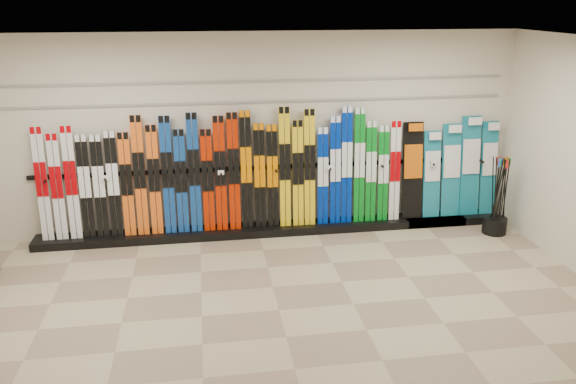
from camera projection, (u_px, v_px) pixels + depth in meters
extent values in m
plane|color=#88735D|center=(279.00, 310.00, 6.52)|extent=(8.00, 8.00, 0.00)
plane|color=beige|center=(255.00, 135.00, 8.37)|extent=(8.00, 0.00, 8.00)
plane|color=silver|center=(277.00, 44.00, 5.54)|extent=(8.00, 8.00, 0.00)
cube|color=black|center=(273.00, 229.00, 8.67)|extent=(8.00, 0.40, 0.12)
cube|color=silver|center=(42.00, 185.00, 7.92)|extent=(0.17, 0.16, 1.64)
cube|color=silver|center=(57.00, 188.00, 7.97)|extent=(0.17, 0.16, 1.54)
cube|color=silver|center=(71.00, 183.00, 7.98)|extent=(0.17, 0.16, 1.64)
cube|color=black|center=(85.00, 187.00, 8.02)|extent=(0.17, 0.15, 1.51)
cube|color=black|center=(99.00, 187.00, 8.05)|extent=(0.17, 0.15, 1.51)
cube|color=black|center=(113.00, 184.00, 8.08)|extent=(0.17, 0.16, 1.55)
cube|color=#E25915|center=(127.00, 185.00, 8.11)|extent=(0.17, 0.15, 1.52)
cube|color=#E25915|center=(140.00, 176.00, 8.11)|extent=(0.17, 0.18, 1.76)
cube|color=#E25915|center=(154.00, 180.00, 8.15)|extent=(0.17, 0.16, 1.62)
cube|color=navy|center=(168.00, 176.00, 8.17)|extent=(0.17, 0.17, 1.74)
cube|color=navy|center=(181.00, 182.00, 8.22)|extent=(0.17, 0.16, 1.54)
cube|color=navy|center=(194.00, 173.00, 8.22)|extent=(0.17, 0.18, 1.77)
cube|color=#B01C00|center=(208.00, 181.00, 8.28)|extent=(0.17, 0.15, 1.53)
cube|color=#B01C00|center=(220.00, 174.00, 8.28)|extent=(0.17, 0.17, 1.72)
cube|color=#B01C00|center=(234.00, 172.00, 8.30)|extent=(0.17, 0.18, 1.76)
cube|color=black|center=(246.00, 171.00, 8.33)|extent=(0.17, 0.18, 1.78)
cube|color=black|center=(260.00, 176.00, 8.38)|extent=(0.17, 0.16, 1.59)
cube|color=black|center=(273.00, 177.00, 8.41)|extent=(0.17, 0.16, 1.57)
cube|color=yellow|center=(285.00, 168.00, 8.41)|extent=(0.17, 0.18, 1.82)
cube|color=yellow|center=(298.00, 174.00, 8.46)|extent=(0.17, 0.16, 1.62)
cube|color=yellow|center=(310.00, 168.00, 8.47)|extent=(0.17, 0.18, 1.77)
cube|color=#002295|center=(323.00, 176.00, 8.53)|extent=(0.17, 0.15, 1.50)
cube|color=#002295|center=(335.00, 171.00, 8.54)|extent=(0.17, 0.17, 1.66)
cube|color=#002295|center=(347.00, 165.00, 8.55)|extent=(0.17, 0.18, 1.80)
cube|color=#057119|center=(359.00, 166.00, 8.58)|extent=(0.17, 0.18, 1.78)
cube|color=#057119|center=(371.00, 172.00, 8.63)|extent=(0.17, 0.16, 1.57)
cube|color=#057119|center=(383.00, 174.00, 8.67)|extent=(0.17, 0.15, 1.50)
cube|color=silver|center=(395.00, 171.00, 8.69)|extent=(0.17, 0.16, 1.56)
cube|color=black|center=(412.00, 171.00, 8.79)|extent=(0.33, 0.23, 1.51)
cube|color=#14728C|center=(432.00, 174.00, 8.85)|extent=(0.28, 0.21, 1.37)
cube|color=#14728C|center=(451.00, 170.00, 8.89)|extent=(0.30, 0.23, 1.47)
cube|color=#14728C|center=(470.00, 166.00, 8.93)|extent=(0.32, 0.24, 1.58)
cube|color=#14728C|center=(489.00, 168.00, 8.98)|extent=(0.27, 0.23, 1.49)
cylinder|color=black|center=(494.00, 225.00, 8.64)|extent=(0.36, 0.36, 0.25)
cylinder|color=black|center=(496.00, 194.00, 8.54)|extent=(0.04, 0.13, 1.18)
cylinder|color=black|center=(501.00, 196.00, 8.47)|extent=(0.05, 0.02, 1.18)
cylinder|color=black|center=(495.00, 197.00, 8.44)|extent=(0.05, 0.14, 1.18)
cylinder|color=black|center=(496.00, 197.00, 8.44)|extent=(0.04, 0.09, 1.18)
cylinder|color=black|center=(503.00, 199.00, 8.36)|extent=(0.03, 0.02, 1.18)
cylinder|color=black|center=(505.00, 194.00, 8.54)|extent=(0.12, 0.03, 1.18)
cylinder|color=black|center=(497.00, 196.00, 8.46)|extent=(0.10, 0.14, 1.17)
cylinder|color=black|center=(505.00, 195.00, 8.49)|extent=(0.09, 0.13, 1.18)
cylinder|color=black|center=(493.00, 194.00, 8.55)|extent=(0.12, 0.07, 1.18)
cylinder|color=black|center=(500.00, 195.00, 8.49)|extent=(0.10, 0.04, 1.18)
cube|color=gray|center=(255.00, 102.00, 8.19)|extent=(7.60, 0.02, 0.03)
cube|color=gray|center=(254.00, 81.00, 8.09)|extent=(7.60, 0.02, 0.03)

